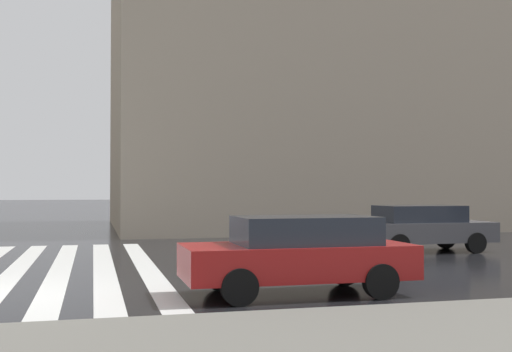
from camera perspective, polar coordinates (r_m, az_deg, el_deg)
zebra_crossing at (r=16.05m, az=-20.80°, el=-7.91°), size 13.00×6.50×0.01m
haussmann_block_corner at (r=36.62m, az=10.59°, el=14.88°), size 15.02×27.90×24.59m
car_red at (r=11.48m, az=3.90°, el=-6.91°), size 1.85×4.10×1.41m
car_dark_grey at (r=19.91m, az=14.78°, el=-4.47°), size 1.85×4.10×1.41m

